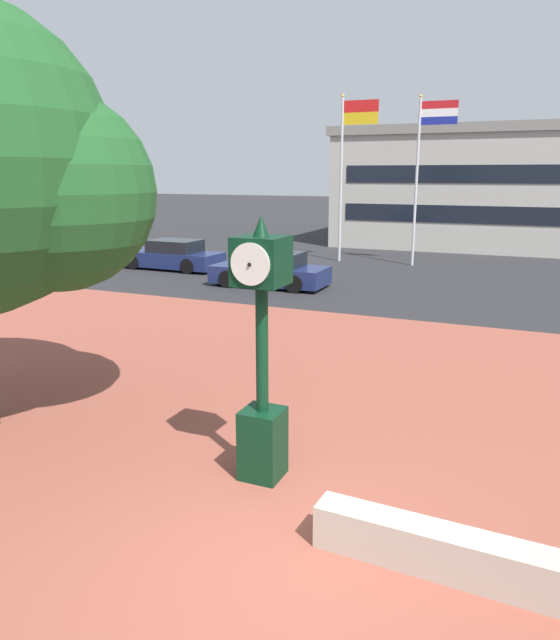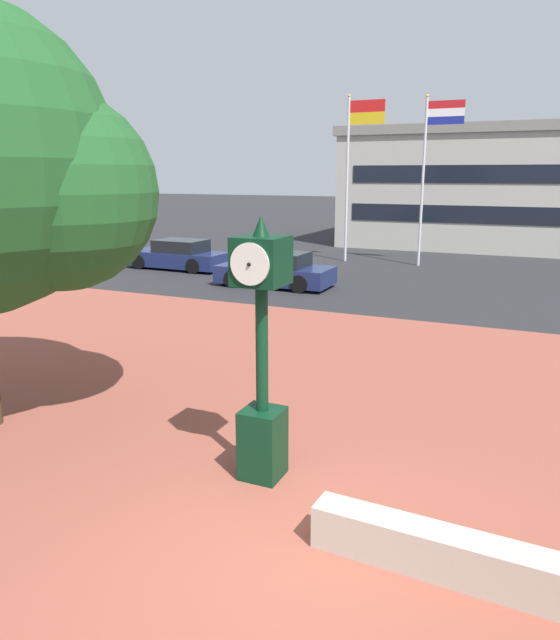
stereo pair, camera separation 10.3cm
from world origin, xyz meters
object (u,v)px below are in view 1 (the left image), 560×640
Objects in this scene: flagpole_secondary at (422,165)px; car_street_mid at (172,256)px; street_clock at (262,357)px; flagpole_primary at (346,162)px; civic_building at (526,187)px; car_street_far at (271,271)px.

car_street_mid is at bearing -151.29° from flagpole_secondary.
street_clock is 0.47× the size of flagpole_primary.
flagpole_secondary is at bearing 94.86° from street_clock.
flagpole_secondary is 12.53m from civic_building.
flagpole_secondary is (-1.80, 20.39, 2.71)m from street_clock.
car_street_far is at bearing -107.90° from car_street_mid.
civic_building is at bearing 71.19° from flagpole_secondary.
flagpole_primary is at bearing -47.51° from car_street_mid.
car_street_far is at bearing -93.96° from flagpole_primary.
car_street_mid and car_street_far have the same top height.
street_clock is 0.84× the size of car_street_far.
flagpole_primary reaches higher than flagpole_secondary.
street_clock is at bearing -140.92° from car_street_mid.
civic_building reaches higher than street_clock.
car_street_mid is at bearing -139.46° from flagpole_primary.
car_street_mid is at bearing -128.64° from civic_building.
car_street_far is 0.58× the size of flagpole_secondary.
car_street_mid is 1.08× the size of car_street_far.
car_street_mid is 6.03m from car_street_far.
flagpole_secondary reaches higher than civic_building.
flagpole_primary is 14.05m from civic_building.
car_street_far is at bearing -118.47° from flagpole_secondary.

